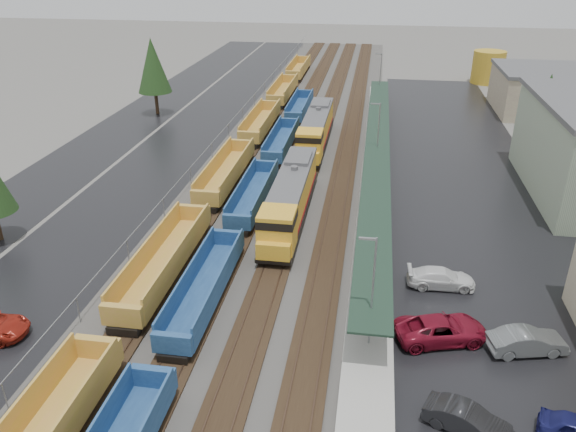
% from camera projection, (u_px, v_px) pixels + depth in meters
% --- Properties ---
extents(ballast_strip, '(20.00, 160.00, 0.08)m').
position_uv_depth(ballast_strip, '(302.00, 142.00, 71.62)').
color(ballast_strip, '#302D2B').
rests_on(ballast_strip, ground).
extents(trackbed, '(14.60, 160.00, 0.22)m').
position_uv_depth(trackbed, '(302.00, 141.00, 71.57)').
color(trackbed, black).
rests_on(trackbed, ground).
extents(west_parking_lot, '(10.00, 160.00, 0.02)m').
position_uv_depth(west_parking_lot, '(189.00, 137.00, 73.71)').
color(west_parking_lot, black).
rests_on(west_parking_lot, ground).
extents(west_road, '(9.00, 160.00, 0.02)m').
position_uv_depth(west_road, '(117.00, 133.00, 75.10)').
color(west_road, black).
rests_on(west_road, ground).
extents(east_commuter_lot, '(16.00, 100.00, 0.02)m').
position_uv_depth(east_commuter_lot, '(465.00, 180.00, 60.10)').
color(east_commuter_lot, black).
rests_on(east_commuter_lot, ground).
extents(station_platform, '(3.00, 80.00, 8.00)m').
position_uv_depth(station_platform, '(376.00, 169.00, 61.11)').
color(station_platform, '#9E9B93').
rests_on(station_platform, ground).
extents(chainlink_fence, '(0.08, 160.04, 2.02)m').
position_uv_depth(chainlink_fence, '(226.00, 130.00, 70.86)').
color(chainlink_fence, gray).
rests_on(chainlink_fence, ground).
extents(distant_hills, '(301.00, 140.00, 25.20)m').
position_uv_depth(distant_hills, '(482.00, 16.00, 199.47)').
color(distant_hills, '#465643').
rests_on(distant_hills, ground).
extents(tree_west_far, '(4.84, 4.84, 11.00)m').
position_uv_depth(tree_west_far, '(153.00, 65.00, 80.62)').
color(tree_west_far, '#332316').
rests_on(tree_west_far, ground).
extents(tree_east, '(4.40, 4.40, 10.00)m').
position_uv_depth(tree_east, '(546.00, 105.00, 63.16)').
color(tree_east, '#332316').
rests_on(tree_east, ground).
extents(locomotive_lead, '(2.88, 18.98, 4.30)m').
position_uv_depth(locomotive_lead, '(290.00, 199.00, 50.04)').
color(locomotive_lead, black).
rests_on(locomotive_lead, ground).
extents(locomotive_trail, '(2.88, 18.98, 4.30)m').
position_uv_depth(locomotive_trail, '(316.00, 130.00, 68.72)').
color(locomotive_trail, black).
rests_on(locomotive_trail, ground).
extents(well_string_yellow, '(2.80, 126.76, 2.48)m').
position_uv_depth(well_string_yellow, '(226.00, 173.00, 58.76)').
color(well_string_yellow, gold).
rests_on(well_string_yellow, ground).
extents(well_string_blue, '(2.51, 95.89, 2.23)m').
position_uv_depth(well_string_blue, '(233.00, 234.00, 46.52)').
color(well_string_blue, navy).
rests_on(well_string_blue, ground).
extents(storage_tank, '(5.72, 5.72, 5.72)m').
position_uv_depth(storage_tank, '(488.00, 67.00, 101.30)').
color(storage_tank, gold).
rests_on(storage_tank, ground).
extents(parked_car_east_a, '(3.19, 4.70, 1.47)m').
position_uv_depth(parked_car_east_a, '(467.00, 420.00, 28.76)').
color(parked_car_east_a, black).
rests_on(parked_car_east_a, ground).
extents(parked_car_east_b, '(4.19, 6.35, 1.62)m').
position_uv_depth(parked_car_east_b, '(441.00, 329.00, 35.43)').
color(parked_car_east_b, maroon).
rests_on(parked_car_east_b, ground).
extents(parked_car_east_c, '(2.25, 5.02, 1.43)m').
position_uv_depth(parked_car_east_c, '(441.00, 278.00, 41.07)').
color(parked_car_east_c, white).
rests_on(parked_car_east_c, ground).
extents(parked_car_east_e, '(2.77, 5.06, 1.58)m').
position_uv_depth(parked_car_east_e, '(527.00, 342.00, 34.37)').
color(parked_car_east_e, '#5D6062').
rests_on(parked_car_east_e, ground).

